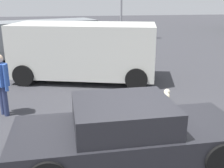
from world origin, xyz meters
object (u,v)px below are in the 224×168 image
Objects in this scene: sedan_foreground at (127,133)px; suv_dark at (47,37)px; dog at (166,96)px; pedestrian at (1,80)px; van_white at (84,50)px.

suv_dark is at bearing 100.56° from sedan_foreground.
dog is (1.71, 2.56, -0.28)m from sedan_foreground.
suv_dark is 3.22× the size of pedestrian.
sedan_foreground is 10.28m from suv_dark.
sedan_foreground is 3.80m from pedestrian.
suv_dark is (-2.11, 10.05, 0.47)m from sedan_foreground.
dog is at bearing 54.91° from sedan_foreground.
suv_dark is (-1.64, 4.53, -0.12)m from van_white.
van_white reaches higher than dog.
sedan_foreground is at bearing 171.54° from dog.
pedestrian is at bearing -114.32° from suv_dark.
dog is 0.11× the size of suv_dark.
sedan_foreground is 0.83× the size of suv_dark.
sedan_foreground is 2.67× the size of pedestrian.
suv_dark reaches higher than pedestrian.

